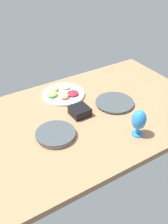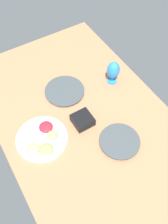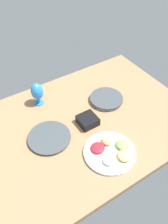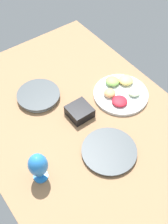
# 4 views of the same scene
# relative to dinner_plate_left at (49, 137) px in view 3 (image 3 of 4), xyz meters

# --- Properties ---
(ground_plane) EXTENTS (1.60, 1.04, 0.04)m
(ground_plane) POSITION_rel_dinner_plate_left_xyz_m (0.20, -0.00, -0.03)
(ground_plane) COLOR #99704C
(dinner_plate_left) EXTENTS (0.27, 0.27, 0.02)m
(dinner_plate_left) POSITION_rel_dinner_plate_left_xyz_m (0.00, 0.00, 0.00)
(dinner_plate_left) COLOR silver
(dinner_plate_left) RESTS_ON ground_plane
(dinner_plate_right) EXTENTS (0.24, 0.24, 0.03)m
(dinner_plate_right) POSITION_rel_dinner_plate_left_xyz_m (0.51, 0.09, 0.01)
(dinner_plate_right) COLOR silver
(dinner_plate_right) RESTS_ON ground_plane
(fruit_platter) EXTENTS (0.31, 0.31, 0.05)m
(fruit_platter) POSITION_rel_dinner_plate_left_xyz_m (0.26, -0.30, 0.01)
(fruit_platter) COLOR silver
(fruit_platter) RESTS_ON ground_plane
(hurricane_glass_blue) EXTENTS (0.09, 0.09, 0.18)m
(hurricane_glass_blue) POSITION_rel_dinner_plate_left_xyz_m (0.09, 0.33, 0.09)
(hurricane_glass_blue) COLOR #2B81D9
(hurricane_glass_blue) RESTS_ON ground_plane
(square_bowl_black) EXTENTS (0.12, 0.12, 0.06)m
(square_bowl_black) POSITION_rel_dinner_plate_left_xyz_m (0.27, -0.03, 0.02)
(square_bowl_black) COLOR black
(square_bowl_black) RESTS_ON ground_plane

